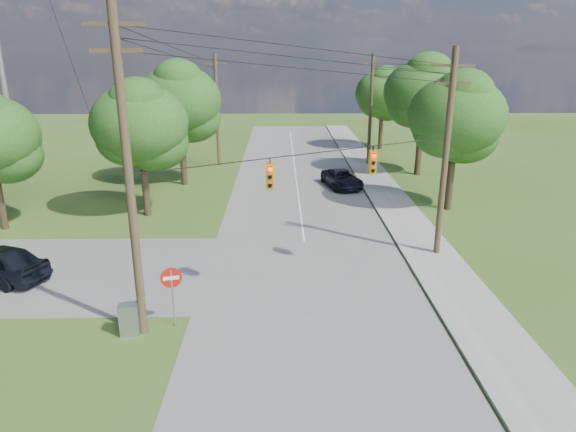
{
  "coord_description": "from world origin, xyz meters",
  "views": [
    {
      "loc": [
        0.66,
        -17.02,
        10.35
      ],
      "look_at": [
        1.01,
        5.0,
        3.16
      ],
      "focal_mm": 32.0,
      "sensor_mm": 36.0,
      "label": 1
    }
  ],
  "objects_px": {
    "pole_north_e": "(371,109)",
    "pole_north_w": "(217,110)",
    "pole_ne": "(446,152)",
    "do_not_enter_sign": "(172,284)",
    "car_main_north": "(342,179)",
    "control_cabinet": "(129,319)",
    "pole_sw": "(128,174)"
  },
  "relations": [
    {
      "from": "pole_ne",
      "to": "pole_north_e",
      "type": "bearing_deg",
      "value": 90.0
    },
    {
      "from": "car_main_north",
      "to": "control_cabinet",
      "type": "relative_size",
      "value": 3.78
    },
    {
      "from": "car_main_north",
      "to": "do_not_enter_sign",
      "type": "height_order",
      "value": "do_not_enter_sign"
    },
    {
      "from": "pole_sw",
      "to": "pole_north_e",
      "type": "height_order",
      "value": "pole_sw"
    },
    {
      "from": "pole_ne",
      "to": "pole_north_w",
      "type": "relative_size",
      "value": 1.05
    },
    {
      "from": "pole_sw",
      "to": "pole_ne",
      "type": "distance_m",
      "value": 15.51
    },
    {
      "from": "do_not_enter_sign",
      "to": "pole_sw",
      "type": "bearing_deg",
      "value": -173.07
    },
    {
      "from": "pole_north_e",
      "to": "pole_north_w",
      "type": "relative_size",
      "value": 1.0
    },
    {
      "from": "pole_sw",
      "to": "pole_ne",
      "type": "height_order",
      "value": "pole_sw"
    },
    {
      "from": "pole_sw",
      "to": "pole_north_w",
      "type": "distance_m",
      "value": 29.62
    },
    {
      "from": "pole_sw",
      "to": "control_cabinet",
      "type": "relative_size",
      "value": 9.45
    },
    {
      "from": "control_cabinet",
      "to": "do_not_enter_sign",
      "type": "bearing_deg",
      "value": 15.9
    },
    {
      "from": "pole_north_e",
      "to": "car_main_north",
      "type": "bearing_deg",
      "value": -112.53
    },
    {
      "from": "pole_sw",
      "to": "car_main_north",
      "type": "distance_m",
      "value": 24.3
    },
    {
      "from": "car_main_north",
      "to": "control_cabinet",
      "type": "distance_m",
      "value": 24.01
    },
    {
      "from": "pole_north_e",
      "to": "car_main_north",
      "type": "height_order",
      "value": "pole_north_e"
    },
    {
      "from": "pole_sw",
      "to": "pole_ne",
      "type": "relative_size",
      "value": 1.14
    },
    {
      "from": "do_not_enter_sign",
      "to": "control_cabinet",
      "type": "bearing_deg",
      "value": -173.44
    },
    {
      "from": "pole_sw",
      "to": "pole_north_w",
      "type": "relative_size",
      "value": 1.2
    },
    {
      "from": "control_cabinet",
      "to": "car_main_north",
      "type": "bearing_deg",
      "value": 58.85
    },
    {
      "from": "pole_north_w",
      "to": "control_cabinet",
      "type": "distance_m",
      "value": 30.1
    },
    {
      "from": "car_main_north",
      "to": "control_cabinet",
      "type": "xyz_separation_m",
      "value": [
        -10.55,
        -21.57,
        -0.06
      ]
    },
    {
      "from": "pole_north_e",
      "to": "do_not_enter_sign",
      "type": "relative_size",
      "value": 4.03
    },
    {
      "from": "pole_ne",
      "to": "car_main_north",
      "type": "xyz_separation_m",
      "value": [
        -3.4,
        13.8,
        -4.77
      ]
    },
    {
      "from": "pole_ne",
      "to": "do_not_enter_sign",
      "type": "xyz_separation_m",
      "value": [
        -12.4,
        -7.17,
        -3.67
      ]
    },
    {
      "from": "car_main_north",
      "to": "control_cabinet",
      "type": "bearing_deg",
      "value": -129.4
    },
    {
      "from": "pole_ne",
      "to": "car_main_north",
      "type": "height_order",
      "value": "pole_ne"
    },
    {
      "from": "pole_sw",
      "to": "control_cabinet",
      "type": "bearing_deg",
      "value": -159.93
    },
    {
      "from": "control_cabinet",
      "to": "pole_north_e",
      "type": "bearing_deg",
      "value": 59.81
    },
    {
      "from": "pole_north_w",
      "to": "pole_north_e",
      "type": "bearing_deg",
      "value": 0.0
    },
    {
      "from": "pole_north_e",
      "to": "pole_north_w",
      "type": "height_order",
      "value": "same"
    },
    {
      "from": "pole_sw",
      "to": "pole_north_e",
      "type": "relative_size",
      "value": 1.2
    }
  ]
}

